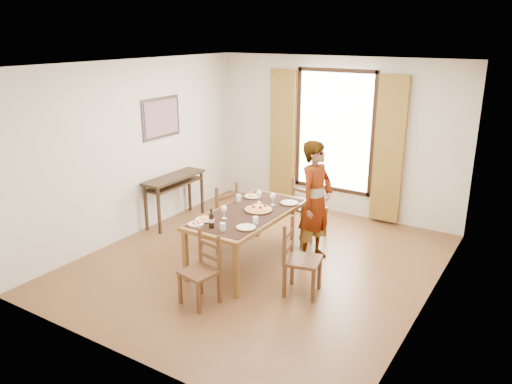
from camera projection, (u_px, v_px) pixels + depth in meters
The scene contains 22 objects.
ground at pixel (259, 262), 6.98m from camera, with size 5.00×5.00×0.00m, color #4E3718.
room_shell at pixel (264, 153), 6.61m from camera, with size 4.60×5.10×2.74m.
console_table at pixel (174, 183), 8.28m from camera, with size 0.38×1.20×0.80m.
dining_table at pixel (249, 216), 6.77m from camera, with size 0.91×1.88×0.76m.
chair_west at pixel (220, 218), 7.33m from camera, with size 0.54×0.54×1.01m.
chair_north at pixel (308, 210), 7.73m from camera, with size 0.50×0.50×0.96m.
chair_south at pixel (201, 272), 5.85m from camera, with size 0.44×0.44×0.86m.
chair_east at pixel (300, 261), 6.05m from camera, with size 0.50×0.50×0.93m.
man at pixel (316, 202), 6.84m from camera, with size 0.49×0.67×1.71m, color gray.
plate_sw at pixel (205, 218), 6.44m from camera, with size 0.27×0.27×0.05m, color silver, non-canonical shape.
plate_se at pixel (246, 226), 6.18m from camera, with size 0.27×0.27×0.05m, color silver, non-canonical shape.
plate_nw at pixel (253, 195), 7.33m from camera, with size 0.27×0.27×0.05m, color silver, non-canonical shape.
plate_ne at pixel (289, 202), 7.06m from camera, with size 0.27×0.27×0.05m, color silver, non-canonical shape.
pasta_platter at pixel (258, 207), 6.78m from camera, with size 0.40×0.40×0.10m, color red, non-canonical shape.
caprese_plate at pixel (196, 223), 6.30m from camera, with size 0.20×0.20×0.04m, color silver, non-canonical shape.
wine_glass_a at pixel (224, 212), 6.48m from camera, with size 0.08×0.08×0.18m, color white, non-canonical shape.
wine_glass_b at pixel (273, 199), 6.97m from camera, with size 0.08×0.08×0.18m, color white, non-canonical shape.
wine_glass_c at pixel (259, 197), 7.08m from camera, with size 0.08×0.08×0.18m, color white, non-canonical shape.
tumbler_a at pixel (256, 220), 6.31m from camera, with size 0.07×0.07×0.10m, color silver.
tumbler_b at pixel (238, 198), 7.15m from camera, with size 0.07×0.07×0.10m, color silver.
tumbler_c at pixel (223, 227), 6.11m from camera, with size 0.07×0.07×0.10m, color silver.
wine_bottle at pixel (211, 218), 6.17m from camera, with size 0.07×0.07×0.25m, color black, non-canonical shape.
Camera 1 is at (3.31, -5.40, 3.10)m, focal length 35.00 mm.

